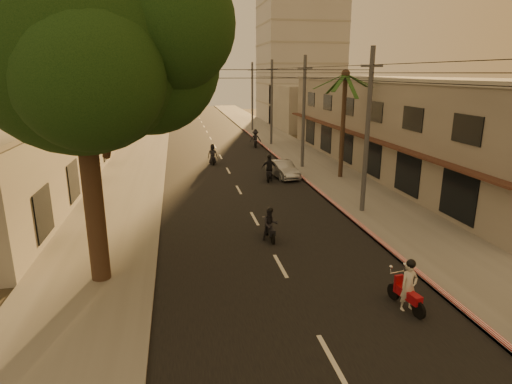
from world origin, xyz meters
TOP-DOWN VIEW (x-y plane):
  - ground at (0.00, 0.00)m, footprint 160.00×160.00m
  - road at (0.00, 20.00)m, footprint 10.00×140.00m
  - sidewalk_right at (7.50, 20.00)m, footprint 5.00×140.00m
  - sidewalk_left at (-7.50, 20.00)m, footprint 5.00×140.00m
  - curb_stripe at (5.10, 15.00)m, footprint 0.20×60.00m
  - shophouse_row at (13.95, 18.00)m, footprint 8.80×34.20m
  - left_building at (-13.98, 14.00)m, footprint 8.20×24.20m
  - distant_tower at (16.00, 56.00)m, footprint 12.10×12.10m
  - broadleaf_tree at (-6.61, 2.14)m, footprint 9.60×8.70m
  - palm_tree at (8.00, 16.00)m, footprint 5.00×5.00m
  - utility_poles at (6.20, 20.00)m, footprint 1.20×48.26m
  - filler_right at (14.00, 45.00)m, footprint 8.00×14.00m
  - filler_left_near at (-14.00, 34.00)m, footprint 8.00×14.00m
  - filler_left_far at (-14.00, 52.00)m, footprint 8.00×14.00m
  - scooter_red at (3.37, -1.98)m, footprint 0.83×1.84m
  - scooter_mid_a at (0.18, 4.87)m, footprint 0.80×1.67m
  - scooter_mid_b at (2.56, 16.19)m, footprint 1.33×1.96m
  - scooter_far_a at (-1.00, 22.87)m, footprint 0.82×1.80m
  - scooter_far_b at (4.20, 30.73)m, footprint 1.33×1.97m
  - parked_car at (3.78, 17.04)m, footprint 2.64×4.35m

SIDE VIEW (x-z plane):
  - ground at x=0.00m, z-range 0.00..0.00m
  - road at x=0.00m, z-range 0.00..0.02m
  - sidewalk_right at x=7.50m, z-range 0.00..0.12m
  - sidewalk_left at x=-7.50m, z-range 0.00..0.12m
  - curb_stripe at x=5.10m, z-range 0.00..0.20m
  - parked_car at x=3.78m, z-range 0.00..1.29m
  - scooter_mid_a at x=0.18m, z-range -0.08..1.56m
  - scooter_far_a at x=-1.00m, z-range -0.10..1.68m
  - scooter_red at x=3.37m, z-range -0.11..1.72m
  - scooter_far_b at x=4.20m, z-range -0.09..1.86m
  - scooter_mid_b at x=2.56m, z-range -0.09..1.89m
  - filler_left_near at x=-14.00m, z-range 0.00..4.40m
  - left_building at x=-13.98m, z-range 0.00..5.20m
  - filler_right at x=14.00m, z-range 0.00..6.00m
  - filler_left_far at x=-14.00m, z-range 0.00..7.00m
  - shophouse_row at x=13.95m, z-range 0.00..7.30m
  - utility_poles at x=6.20m, z-range 2.04..11.04m
  - palm_tree at x=8.00m, z-range 3.05..11.25m
  - broadleaf_tree at x=-6.61m, z-range 2.43..14.53m
  - distant_tower at x=16.00m, z-range 0.00..28.00m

